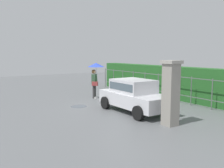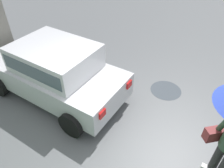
{
  "view_description": "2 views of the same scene",
  "coord_description": "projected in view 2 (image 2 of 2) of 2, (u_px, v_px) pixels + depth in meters",
  "views": [
    {
      "loc": [
        10.57,
        -7.36,
        2.65
      ],
      "look_at": [
        -0.26,
        -0.36,
        1.07
      ],
      "focal_mm": 39.43,
      "sensor_mm": 36.0,
      "label": 1
    },
    {
      "loc": [
        -1.82,
        2.47,
        3.85
      ],
      "look_at": [
        0.01,
        -0.35,
        1.15
      ],
      "focal_mm": 34.34,
      "sensor_mm": 36.0,
      "label": 2
    }
  ],
  "objects": [
    {
      "name": "puddle_near",
      "position": [
        166.0,
        90.0,
        5.93
      ],
      "size": [
        0.84,
        0.84,
        0.0
      ],
      "primitive_type": "cylinder",
      "color": "#4C545B",
      "rests_on": "ground"
    },
    {
      "name": "car",
      "position": [
        55.0,
        69.0,
        5.32
      ],
      "size": [
        3.75,
        1.88,
        1.48
      ],
      "rotation": [
        0.0,
        0.0,
        0.01
      ],
      "color": "silver",
      "rests_on": "ground"
    },
    {
      "name": "ground_plane",
      "position": [
        104.0,
        132.0,
        4.8
      ],
      "size": [
        40.0,
        40.0,
        0.0
      ],
      "primitive_type": "plane",
      "color": "slate"
    }
  ]
}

